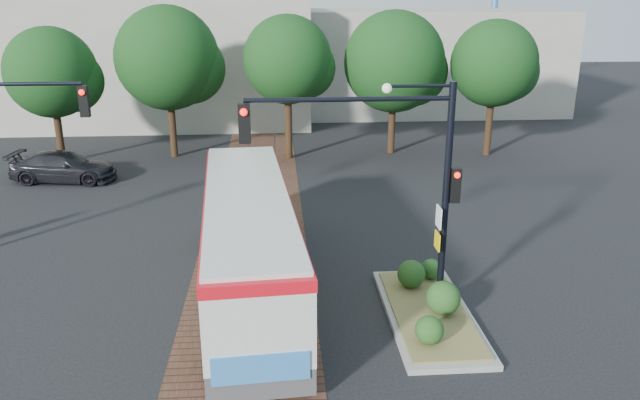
# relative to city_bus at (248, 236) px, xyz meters

# --- Properties ---
(ground) EXTENTS (120.00, 120.00, 0.00)m
(ground) POSITION_rel_city_bus_xyz_m (0.00, -1.03, -1.65)
(ground) COLOR black
(ground) RESTS_ON ground
(trackbed) EXTENTS (3.60, 40.00, 0.02)m
(trackbed) POSITION_rel_city_bus_xyz_m (0.00, 2.97, -1.64)
(trackbed) COLOR brown
(trackbed) RESTS_ON ground
(tree_row) EXTENTS (26.40, 5.60, 7.67)m
(tree_row) POSITION_rel_city_bus_xyz_m (1.21, 15.39, 3.20)
(tree_row) COLOR #382314
(tree_row) RESTS_ON ground
(warehouses) EXTENTS (40.00, 13.00, 8.00)m
(warehouses) POSITION_rel_city_bus_xyz_m (-0.52, 27.72, 2.16)
(warehouses) COLOR #ADA899
(warehouses) RESTS_ON ground
(city_bus) EXTENTS (3.20, 11.21, 2.96)m
(city_bus) POSITION_rel_city_bus_xyz_m (0.00, 0.00, 0.00)
(city_bus) COLOR #464648
(city_bus) RESTS_ON ground
(traffic_island) EXTENTS (2.20, 5.20, 1.13)m
(traffic_island) POSITION_rel_city_bus_xyz_m (4.82, -1.93, -1.32)
(traffic_island) COLOR gray
(traffic_island) RESTS_ON ground
(signal_pole_main) EXTENTS (5.49, 0.46, 6.00)m
(signal_pole_main) POSITION_rel_city_bus_xyz_m (3.87, -1.84, 2.51)
(signal_pole_main) COLOR black
(signal_pole_main) RESTS_ON ground
(parked_car) EXTENTS (4.88, 2.43, 1.36)m
(parked_car) POSITION_rel_city_bus_xyz_m (-8.83, 11.56, -0.97)
(parked_car) COLOR black
(parked_car) RESTS_ON ground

